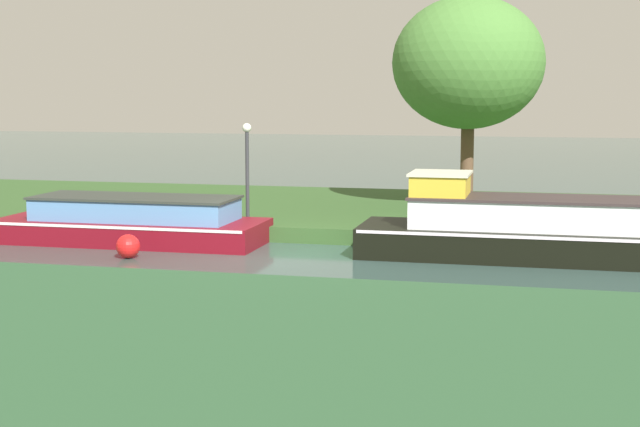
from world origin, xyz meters
TOP-DOWN VIEW (x-y plane):
  - ground_plane at (0.00, 0.00)m, footprint 120.00×120.00m
  - riverbank_far at (0.00, 7.00)m, footprint 72.00×10.00m
  - riverbank_near at (0.00, -9.00)m, footprint 72.00×10.00m
  - black_barge at (5.56, 1.20)m, footprint 7.89×2.37m
  - maroon_narrowboat at (-4.38, 1.20)m, footprint 6.93×2.40m
  - willow_tree_left at (3.58, 7.42)m, footprint 4.49×4.43m
  - lamp_post at (-1.87, 3.02)m, footprint 0.24×0.24m
  - mooring_post_near at (4.21, 2.49)m, footprint 0.19×0.19m
  - mooring_post_far at (-5.01, 2.49)m, footprint 0.16×0.16m
  - channel_buoy at (-3.51, -0.95)m, footprint 0.56×0.56m

SIDE VIEW (x-z plane):
  - ground_plane at x=0.00m, z-range 0.00..0.00m
  - riverbank_far at x=0.00m, z-range 0.00..0.40m
  - riverbank_near at x=0.00m, z-range 0.00..0.40m
  - channel_buoy at x=-3.51m, z-range 0.00..0.56m
  - maroon_narrowboat at x=-4.38m, z-range -0.08..1.12m
  - mooring_post_far at x=-5.01m, z-range 0.40..0.95m
  - black_barge at x=5.56m, z-range -0.31..1.67m
  - mooring_post_near at x=4.21m, z-range 0.40..1.22m
  - lamp_post at x=-1.87m, z-range 0.76..3.38m
  - willow_tree_left at x=3.58m, z-range 1.55..7.80m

